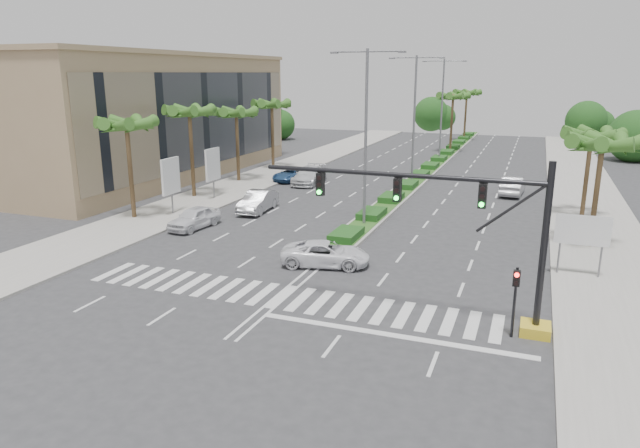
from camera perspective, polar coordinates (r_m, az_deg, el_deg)
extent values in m
plane|color=#333335|center=(27.78, -3.88, -7.27)|extent=(160.00, 160.00, 0.00)
cube|color=gray|center=(44.78, 25.72, -0.03)|extent=(6.00, 120.00, 0.15)
cube|color=gray|center=(51.62, -10.05, 3.05)|extent=(6.00, 120.00, 0.15)
cube|color=gray|center=(69.97, 11.68, 6.06)|extent=(2.20, 75.00, 0.20)
cube|color=#2F5D20|center=(69.95, 11.68, 6.16)|extent=(1.80, 75.00, 0.04)
cube|color=tan|center=(61.74, -16.21, 10.16)|extent=(12.00, 36.00, 12.00)
cube|color=gold|center=(25.50, 20.72, -9.81)|extent=(1.20, 1.20, 0.45)
cylinder|color=black|center=(24.31, 21.47, -2.33)|extent=(0.28, 0.28, 7.00)
cylinder|color=black|center=(24.30, 7.78, 4.89)|extent=(12.00, 0.20, 0.20)
cylinder|color=black|center=(23.94, 18.47, 1.41)|extent=(2.53, 0.12, 2.15)
cube|color=black|center=(23.90, 15.92, 2.70)|extent=(0.32, 0.24, 1.00)
cylinder|color=#19E533|center=(23.83, 15.84, 1.88)|extent=(0.20, 0.06, 0.20)
cube|color=black|center=(24.42, 7.73, 3.39)|extent=(0.32, 0.24, 1.00)
cylinder|color=#19E533|center=(24.35, 7.63, 2.59)|extent=(0.20, 0.06, 0.20)
cube|color=black|center=(25.42, 0.01, 3.98)|extent=(0.32, 0.24, 1.00)
cylinder|color=#19E533|center=(25.35, -0.10, 3.21)|extent=(0.20, 0.06, 0.20)
cylinder|color=black|center=(24.44, 18.86, -7.46)|extent=(0.12, 0.12, 3.00)
cube|color=black|center=(23.92, 19.06, -5.15)|extent=(0.28, 0.22, 0.65)
cylinder|color=red|center=(23.74, 19.09, -4.85)|extent=(0.18, 0.05, 0.18)
cylinder|color=slate|center=(32.67, 22.82, -2.42)|extent=(0.10, 0.10, 2.80)
cylinder|color=slate|center=(32.83, 26.30, -2.73)|extent=(0.10, 0.10, 2.80)
cube|color=#0C6638|center=(32.42, 24.79, -0.55)|extent=(2.60, 0.08, 1.50)
cube|color=white|center=(32.37, 24.80, -0.57)|extent=(2.70, 0.02, 1.60)
cylinder|color=slate|center=(44.42, -14.58, 2.63)|extent=(0.12, 0.12, 2.80)
cube|color=white|center=(44.12, -14.72, 4.66)|extent=(0.18, 2.10, 2.70)
cube|color=#D8594C|center=(44.12, -14.72, 4.66)|extent=(0.12, 2.00, 2.60)
cylinder|color=slate|center=(49.33, -10.59, 4.05)|extent=(0.12, 0.12, 2.80)
cube|color=white|center=(49.06, -10.68, 5.88)|extent=(0.18, 2.10, 2.70)
cube|color=#D8594C|center=(49.06, -10.68, 5.88)|extent=(0.12, 2.00, 2.60)
cylinder|color=brown|center=(43.68, -18.42, 4.95)|extent=(0.32, 0.32, 7.00)
sphere|color=brown|center=(43.26, -18.79, 9.39)|extent=(0.70, 0.70, 0.70)
cone|color=#2E651F|center=(42.59, -17.62, 9.27)|extent=(0.90, 3.62, 1.50)
cone|color=#2E651F|center=(43.52, -17.35, 9.40)|extent=(3.39, 2.96, 1.50)
cone|color=#2E651F|center=(44.26, -18.15, 9.41)|extent=(3.73, 1.68, 1.50)
cone|color=#2E651F|center=(44.27, -19.40, 9.31)|extent=(2.38, 3.65, 1.50)
cone|color=#2E651F|center=(43.54, -20.20, 9.16)|extent=(2.38, 3.65, 1.50)
cone|color=#2E651F|center=(42.61, -19.95, 9.08)|extent=(3.73, 1.68, 1.50)
cone|color=#2E651F|center=(42.18, -18.79, 9.13)|extent=(3.39, 2.96, 1.50)
cylinder|color=brown|center=(50.02, -12.69, 6.76)|extent=(0.32, 0.32, 7.40)
sphere|color=brown|center=(49.67, -12.93, 10.87)|extent=(0.70, 0.70, 0.70)
cone|color=#2E651F|center=(49.07, -11.83, 10.77)|extent=(0.90, 3.62, 1.50)
cone|color=#2E651F|center=(50.02, -11.71, 10.85)|extent=(3.39, 2.96, 1.50)
cone|color=#2E651F|center=(50.70, -12.48, 10.85)|extent=(3.73, 1.68, 1.50)
cone|color=#2E651F|center=(50.62, -13.58, 10.79)|extent=(2.38, 3.65, 1.50)
cone|color=#2E651F|center=(49.83, -14.20, 10.69)|extent=(2.38, 3.65, 1.50)
cone|color=#2E651F|center=(48.92, -13.87, 10.64)|extent=(3.73, 1.68, 1.50)
cone|color=#2E651F|center=(48.58, -12.80, 10.67)|extent=(3.39, 2.96, 1.50)
cylinder|color=brown|center=(56.85, -8.24, 7.60)|extent=(0.32, 0.32, 6.80)
sphere|color=brown|center=(56.54, -8.37, 10.92)|extent=(0.70, 0.70, 0.70)
cone|color=#2E651F|center=(56.02, -7.36, 10.81)|extent=(0.90, 3.62, 1.50)
cone|color=#2E651F|center=(56.97, -7.33, 10.88)|extent=(3.39, 2.96, 1.50)
cone|color=#2E651F|center=(57.60, -8.06, 10.90)|extent=(3.73, 1.68, 1.50)
cone|color=#2E651F|center=(57.44, -9.01, 10.85)|extent=(2.38, 3.65, 1.50)
cone|color=#2E651F|center=(56.62, -9.50, 10.78)|extent=(2.38, 3.65, 1.50)
cone|color=#2E651F|center=(55.73, -9.13, 10.73)|extent=(3.73, 1.68, 1.50)
cone|color=#2E651F|center=(55.46, -8.17, 10.75)|extent=(3.39, 2.96, 1.50)
cylinder|color=brown|center=(63.90, -4.76, 8.67)|extent=(0.32, 0.32, 7.20)
sphere|color=brown|center=(63.62, -4.83, 11.80)|extent=(0.70, 0.70, 0.70)
cone|color=#2E651F|center=(63.16, -3.91, 11.71)|extent=(0.90, 3.62, 1.50)
cone|color=#2E651F|center=(64.11, -3.93, 11.76)|extent=(3.39, 2.96, 1.50)
cone|color=#2E651F|center=(64.69, -4.61, 11.77)|extent=(3.73, 1.68, 1.50)
cone|color=#2E651F|center=(64.48, -5.46, 11.74)|extent=(2.38, 3.65, 1.50)
cone|color=#2E651F|center=(63.63, -5.84, 11.69)|extent=(2.38, 3.65, 1.50)
cone|color=#2E651F|center=(62.76, -5.46, 11.66)|extent=(3.73, 1.68, 1.50)
cone|color=#2E651F|center=(62.55, -4.60, 11.67)|extent=(3.39, 2.96, 1.50)
cylinder|color=brown|center=(38.21, 25.87, 2.50)|extent=(0.32, 0.32, 6.50)
sphere|color=brown|center=(37.74, 26.41, 7.17)|extent=(0.70, 0.70, 0.70)
cone|color=#2E651F|center=(37.87, 28.05, 6.85)|extent=(0.90, 3.62, 1.50)
cone|color=#2E651F|center=(38.67, 27.30, 7.07)|extent=(3.39, 2.96, 1.50)
cone|color=#2E651F|center=(38.79, 25.90, 7.25)|extent=(3.73, 1.68, 1.50)
cone|color=#2E651F|center=(38.14, 24.85, 7.26)|extent=(2.38, 3.65, 1.50)
cone|color=#2E651F|center=(37.19, 24.93, 7.09)|extent=(2.38, 3.65, 1.50)
cone|color=#2E651F|center=(36.67, 26.15, 6.86)|extent=(3.73, 1.68, 1.50)
cone|color=#2E651F|center=(36.97, 27.57, 6.75)|extent=(3.39, 2.96, 1.50)
cylinder|color=brown|center=(46.08, 25.10, 4.29)|extent=(0.32, 0.32, 6.20)
sphere|color=brown|center=(45.70, 25.51, 7.98)|extent=(0.70, 0.70, 0.70)
cone|color=#2E651F|center=(45.81, 26.87, 7.71)|extent=(0.90, 3.62, 1.50)
cone|color=#2E651F|center=(46.62, 26.27, 7.88)|extent=(3.39, 2.96, 1.50)
cone|color=#2E651F|center=(46.75, 25.10, 8.02)|extent=(3.73, 1.68, 1.50)
cone|color=#2E651F|center=(46.11, 24.22, 8.04)|extent=(2.38, 3.65, 1.50)
cone|color=#2E651F|center=(45.16, 24.28, 7.92)|extent=(2.38, 3.65, 1.50)
cone|color=#2E651F|center=(44.62, 25.28, 7.74)|extent=(3.73, 1.68, 1.50)
cone|color=#2E651F|center=(44.92, 26.45, 7.65)|extent=(3.39, 2.96, 1.50)
cylinder|color=brown|center=(79.37, 13.02, 9.66)|extent=(0.32, 0.32, 7.50)
sphere|color=brown|center=(79.15, 13.17, 12.29)|extent=(0.70, 0.70, 0.70)
cone|color=#2E651F|center=(79.01, 13.98, 12.16)|extent=(0.90, 3.62, 1.50)
cone|color=#2E651F|center=(79.91, 13.76, 12.20)|extent=(3.39, 2.96, 1.50)
cone|color=#2E651F|center=(80.25, 13.10, 12.25)|extent=(3.73, 1.68, 1.50)
cone|color=#2E651F|center=(79.76, 12.50, 12.27)|extent=(2.38, 3.65, 1.50)
cone|color=#2E651F|center=(78.82, 12.39, 12.25)|extent=(2.38, 3.65, 1.50)
cone|color=#2E651F|center=(78.12, 12.88, 12.20)|extent=(3.73, 1.68, 1.50)
cone|color=#2E651F|center=(78.21, 13.59, 12.16)|extent=(3.39, 2.96, 1.50)
cylinder|color=brown|center=(94.21, 14.33, 10.35)|extent=(0.32, 0.32, 7.50)
sphere|color=brown|center=(94.02, 14.48, 12.56)|extent=(0.70, 0.70, 0.70)
cone|color=#2E651F|center=(93.90, 15.15, 12.45)|extent=(0.90, 3.62, 1.50)
cone|color=#2E651F|center=(94.80, 14.96, 12.49)|extent=(3.39, 2.96, 1.50)
cone|color=#2E651F|center=(95.12, 14.40, 12.53)|extent=(3.73, 1.68, 1.50)
cone|color=#2E651F|center=(94.62, 13.90, 12.55)|extent=(2.38, 3.65, 1.50)
cone|color=#2E651F|center=(93.67, 13.82, 12.53)|extent=(2.38, 3.65, 1.50)
cone|color=#2E651F|center=(92.99, 14.24, 12.49)|extent=(3.73, 1.68, 1.50)
cone|color=#2E651F|center=(93.09, 14.84, 12.46)|extent=(3.39, 2.96, 1.50)
cylinder|color=slate|center=(39.14, 4.59, 8.29)|extent=(0.20, 0.20, 12.00)
cylinder|color=slate|center=(39.26, 3.01, 16.82)|extent=(2.40, 0.10, 0.10)
cylinder|color=slate|center=(38.59, 6.56, 16.78)|extent=(2.40, 0.10, 0.10)
cube|color=slate|center=(39.61, 1.43, 16.75)|extent=(0.50, 0.25, 0.12)
cube|color=slate|center=(38.33, 8.22, 16.67)|extent=(0.50, 0.25, 0.12)
cylinder|color=slate|center=(54.61, 9.38, 10.00)|extent=(0.20, 0.20, 12.00)
cylinder|color=slate|center=(54.70, 8.37, 16.14)|extent=(2.40, 0.10, 0.10)
cylinder|color=slate|center=(54.22, 10.94, 16.04)|extent=(2.40, 0.10, 0.10)
cube|color=slate|center=(54.95, 7.20, 16.12)|extent=(0.50, 0.25, 0.12)
cube|color=slate|center=(54.04, 12.13, 15.94)|extent=(0.50, 0.25, 0.12)
cylinder|color=slate|center=(70.33, 12.07, 10.93)|extent=(0.20, 0.20, 12.00)
cylinder|color=slate|center=(70.39, 11.33, 15.70)|extent=(2.40, 0.10, 0.10)
cylinder|color=slate|center=(70.02, 13.34, 15.60)|extent=(2.40, 0.10, 0.10)
cube|color=slate|center=(70.59, 10.42, 15.70)|extent=(0.50, 0.25, 0.12)
cube|color=slate|center=(69.88, 14.26, 15.50)|extent=(0.50, 0.25, 0.12)
imported|color=white|center=(40.37, -12.48, 0.60)|extent=(2.22, 4.53, 1.49)
imported|color=#ABABB0|center=(44.52, -6.25, 2.27)|extent=(2.08, 5.00, 1.61)
imported|color=#2A5082|center=(57.13, -2.93, 4.98)|extent=(2.63, 4.91, 1.31)
imported|color=silver|center=(55.52, -1.10, 4.89)|extent=(2.71, 5.84, 1.65)
imported|color=white|center=(31.86, 0.57, -2.99)|extent=(5.30, 3.32, 1.36)
imported|color=#AEAEB3|center=(53.16, 18.71, 3.65)|extent=(2.11, 5.11, 1.64)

